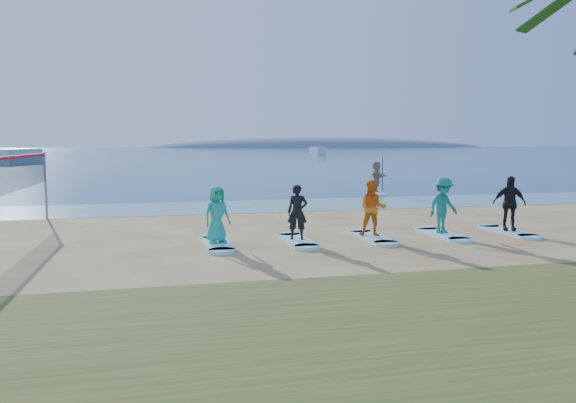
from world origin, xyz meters
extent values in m
plane|color=tan|center=(0.00, 0.00, 0.00)|extent=(600.00, 600.00, 0.00)
plane|color=teal|center=(0.00, 10.50, 0.01)|extent=(600.00, 600.00, 0.00)
plane|color=navy|center=(0.00, 160.00, 0.01)|extent=(600.00, 600.00, 0.00)
ellipsoid|color=slate|center=(95.00, 300.00, 0.00)|extent=(220.00, 56.00, 18.00)
cylinder|color=gray|center=(-7.98, 8.49, 1.25)|extent=(0.09, 0.09, 2.50)
cube|color=black|center=(-8.07, 3.99, 1.90)|extent=(0.21, 9.00, 1.00)
cube|color=#B71329|center=(-8.07, 3.99, 2.42)|extent=(0.24, 9.00, 0.10)
cube|color=silver|center=(8.06, 14.74, 0.06)|extent=(1.55, 3.07, 0.12)
imported|color=tan|center=(8.06, 14.74, 0.97)|extent=(0.54, 1.59, 1.70)
cube|color=silver|center=(-21.11, 65.58, 0.00)|extent=(5.20, 8.63, 2.01)
cube|color=silver|center=(35.33, 116.55, 0.00)|extent=(2.80, 5.40, 1.75)
cube|color=#A4EFFF|center=(-2.34, 1.21, 0.04)|extent=(0.70, 2.20, 0.09)
imported|color=teal|center=(-2.34, 1.21, 0.88)|extent=(0.91, 0.78, 1.57)
cube|color=#A4EFFF|center=(-0.04, 1.21, 0.04)|extent=(0.70, 2.20, 0.09)
imported|color=black|center=(-0.04, 1.21, 0.88)|extent=(0.66, 0.53, 1.57)
cube|color=#A4EFFF|center=(2.27, 1.21, 0.04)|extent=(0.70, 2.20, 0.09)
imported|color=orange|center=(2.27, 1.21, 0.92)|extent=(0.99, 0.90, 1.66)
cube|color=#A4EFFF|center=(4.58, 1.21, 0.04)|extent=(0.70, 2.20, 0.09)
imported|color=#1A7E79|center=(4.58, 1.21, 0.94)|extent=(1.24, 0.93, 1.71)
cube|color=#A4EFFF|center=(6.89, 1.21, 0.04)|extent=(0.70, 2.20, 0.09)
imported|color=black|center=(6.89, 1.21, 0.95)|extent=(1.09, 0.75, 1.72)
camera|label=1|loc=(-4.09, -14.23, 2.87)|focal=35.00mm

